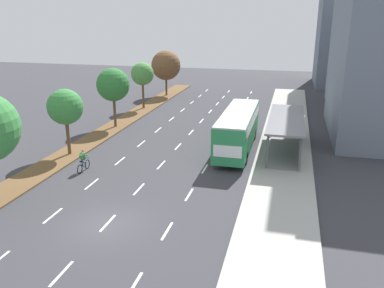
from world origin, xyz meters
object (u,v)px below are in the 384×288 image
object	(u,v)px
bus_shelter	(289,131)
median_tree_fourth	(142,74)
median_tree_second	(65,107)
cyclist	(83,161)
median_tree_fifth	(166,65)
bus	(238,126)
median_tree_third	(113,85)

from	to	relation	value
bus_shelter	median_tree_fourth	size ratio (longest dim) A/B	1.86
median_tree_second	cyclist	bearing A→B (deg)	-45.53
median_tree_fourth	median_tree_fifth	size ratio (longest dim) A/B	0.89
bus	median_tree_fourth	world-z (taller)	median_tree_fourth
bus	median_tree_second	world-z (taller)	median_tree_second
median_tree_second	median_tree_fifth	size ratio (longest dim) A/B	0.85
bus_shelter	median_tree_fifth	size ratio (longest dim) A/B	1.65
median_tree_fifth	median_tree_third	bearing A→B (deg)	-89.55
median_tree_third	median_tree_fifth	xyz separation A→B (m)	(-0.14, 17.89, -0.05)
median_tree_fourth	median_tree_fifth	xyz separation A→B (m)	(0.15, 8.95, 0.06)
median_tree_fifth	cyclist	bearing A→B (deg)	-84.11
bus_shelter	median_tree_fifth	bearing A→B (deg)	129.54
bus	median_tree_second	distance (m)	14.48
median_tree_second	median_tree_fifth	xyz separation A→B (m)	(-0.10, 26.84, 0.32)
cyclist	bus_shelter	bearing A→B (deg)	29.36
cyclist	median_tree_second	bearing A→B (deg)	134.47
median_tree_second	bus	bearing A→B (deg)	20.41
cyclist	median_tree_fifth	bearing A→B (deg)	95.89
cyclist	median_tree_fifth	xyz separation A→B (m)	(-3.08, 29.87, 3.64)
bus_shelter	bus	size ratio (longest dim) A/B	0.94
median_tree_fifth	median_tree_fourth	bearing A→B (deg)	-90.94
bus_shelter	median_tree_fourth	world-z (taller)	median_tree_fourth
median_tree_second	median_tree_fifth	distance (m)	26.84
median_tree_second	median_tree_third	xyz separation A→B (m)	(0.04, 8.95, 0.37)
bus	median_tree_second	bearing A→B (deg)	-159.59
bus	median_tree_fourth	xyz separation A→B (m)	(-13.69, 12.89, 2.30)
median_tree_second	median_tree_fourth	xyz separation A→B (m)	(-0.25, 17.89, 0.26)
bus	median_tree_second	xyz separation A→B (m)	(-13.44, -5.00, 2.04)
bus_shelter	median_tree_third	world-z (taller)	median_tree_third
bus	median_tree_fourth	bearing A→B (deg)	136.71
bus	median_tree_third	bearing A→B (deg)	163.59
bus	cyclist	world-z (taller)	bus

